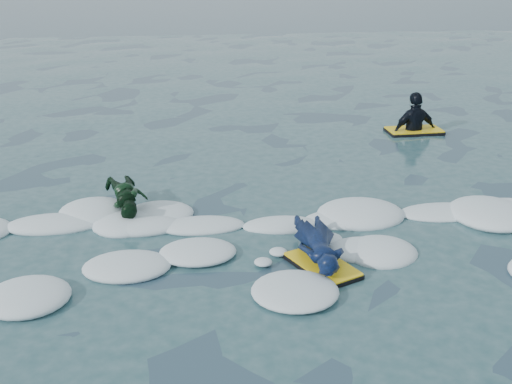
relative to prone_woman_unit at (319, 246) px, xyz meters
The scene contains 5 objects.
ground 0.86m from the prone_woman_unit, 159.35° to the right, with size 120.00×120.00×0.00m, color #19313E.
foam_band 1.10m from the prone_woman_unit, 136.93° to the left, with size 12.00×3.10×0.30m, color white, non-canonical shape.
prone_woman_unit is the anchor object (origin of this frame).
prone_child_unit 3.01m from the prone_woman_unit, 144.29° to the left, with size 0.75×1.25×0.46m.
waiting_rider_unit 6.21m from the prone_woman_unit, 59.59° to the left, with size 1.16×0.67×1.71m.
Camera 1 is at (-0.82, -6.67, 3.70)m, focal length 45.00 mm.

